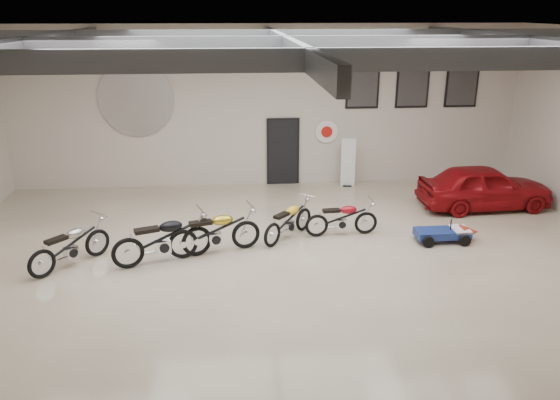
{
  "coord_description": "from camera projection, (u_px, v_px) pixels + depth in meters",
  "views": [
    {
      "loc": [
        -1.04,
        -11.01,
        5.4
      ],
      "look_at": [
        0.0,
        1.2,
        1.1
      ],
      "focal_mm": 35.0,
      "sensor_mm": 36.0,
      "label": 1
    }
  ],
  "objects": [
    {
      "name": "oil_sign",
      "position": [
        327.0,
        132.0,
        17.41
      ],
      "size": [
        0.72,
        0.1,
        0.72
      ],
      "primitive_type": null,
      "color": "white",
      "rests_on": "back_wall"
    },
    {
      "name": "motorcycle_silver",
      "position": [
        70.0,
        245.0,
        11.95
      ],
      "size": [
        1.77,
        1.88,
        1.03
      ],
      "primitive_type": null,
      "rotation": [
        0.0,
        0.0,
        0.85
      ],
      "color": "silver",
      "rests_on": "floor"
    },
    {
      "name": "floor",
      "position": [
        285.0,
        264.0,
        12.22
      ],
      "size": [
        16.0,
        12.0,
        0.01
      ],
      "primitive_type": "cube",
      "color": "#C2B694",
      "rests_on": "ground"
    },
    {
      "name": "ceiling_beams",
      "position": [
        285.0,
        44.0,
        10.65
      ],
      "size": [
        15.8,
        11.8,
        0.32
      ],
      "primitive_type": null,
      "color": "#56595D",
      "rests_on": "ceiling"
    },
    {
      "name": "go_kart",
      "position": [
        448.0,
        230.0,
        13.32
      ],
      "size": [
        1.62,
        0.74,
        0.58
      ],
      "primitive_type": null,
      "rotation": [
        0.0,
        0.0,
        0.01
      ],
      "color": "navy",
      "rests_on": "floor"
    },
    {
      "name": "motorcycle_yellow",
      "position": [
        288.0,
        220.0,
        13.45
      ],
      "size": [
        1.66,
        1.75,
        0.96
      ],
      "primitive_type": null,
      "rotation": [
        0.0,
        0.0,
        0.83
      ],
      "color": "silver",
      "rests_on": "floor"
    },
    {
      "name": "motorcycle_red",
      "position": [
        342.0,
        218.0,
        13.63
      ],
      "size": [
        1.84,
        0.67,
        0.94
      ],
      "primitive_type": null,
      "rotation": [
        0.0,
        0.0,
        0.06
      ],
      "color": "silver",
      "rests_on": "floor"
    },
    {
      "name": "banner_stand",
      "position": [
        348.0,
        161.0,
        17.32
      ],
      "size": [
        0.47,
        0.24,
        1.66
      ],
      "primitive_type": null,
      "rotation": [
        0.0,
        0.0,
        -0.14
      ],
      "color": "white",
      "rests_on": "floor"
    },
    {
      "name": "motorcycle_black",
      "position": [
        163.0,
        238.0,
        12.14
      ],
      "size": [
        2.32,
        1.4,
        1.15
      ],
      "primitive_type": null,
      "rotation": [
        0.0,
        0.0,
        0.35
      ],
      "color": "silver",
      "rests_on": "floor"
    },
    {
      "name": "motorcycle_gold",
      "position": [
        215.0,
        231.0,
        12.59
      ],
      "size": [
        2.25,
        1.25,
        1.12
      ],
      "primitive_type": null,
      "rotation": [
        0.0,
        0.0,
        0.29
      ],
      "color": "silver",
      "rests_on": "floor"
    },
    {
      "name": "poster_left",
      "position": [
        363.0,
        87.0,
        17.04
      ],
      "size": [
        1.05,
        0.08,
        1.35
      ],
      "primitive_type": null,
      "color": "black",
      "rests_on": "back_wall"
    },
    {
      "name": "back_wall",
      "position": [
        267.0,
        107.0,
        17.04
      ],
      "size": [
        16.0,
        0.02,
        5.0
      ],
      "primitive_type": "cube",
      "color": "beige",
      "rests_on": "floor"
    },
    {
      "name": "logo_plaque",
      "position": [
        136.0,
        100.0,
        16.57
      ],
      "size": [
        2.3,
        0.06,
        1.16
      ],
      "primitive_type": null,
      "color": "silver",
      "rests_on": "back_wall"
    },
    {
      "name": "vintage_car",
      "position": [
        485.0,
        187.0,
        15.47
      ],
      "size": [
        1.67,
        3.78,
        1.27
      ],
      "primitive_type": "imported",
      "rotation": [
        0.0,
        0.0,
        1.62
      ],
      "color": "maroon",
      "rests_on": "floor"
    },
    {
      "name": "ceiling",
      "position": [
        285.0,
        31.0,
        10.57
      ],
      "size": [
        16.0,
        12.0,
        0.01
      ],
      "primitive_type": "cube",
      "color": "slate",
      "rests_on": "back_wall"
    },
    {
      "name": "poster_right",
      "position": [
        462.0,
        86.0,
        17.3
      ],
      "size": [
        1.05,
        0.08,
        1.35
      ],
      "primitive_type": null,
      "color": "black",
      "rests_on": "back_wall"
    },
    {
      "name": "door",
      "position": [
        283.0,
        152.0,
        17.51
      ],
      "size": [
        0.92,
        0.08,
        2.1
      ],
      "primitive_type": "cube",
      "color": "black",
      "rests_on": "back_wall"
    },
    {
      "name": "poster_mid",
      "position": [
        413.0,
        86.0,
        17.17
      ],
      "size": [
        1.05,
        0.08,
        1.35
      ],
      "primitive_type": null,
      "color": "black",
      "rests_on": "back_wall"
    }
  ]
}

